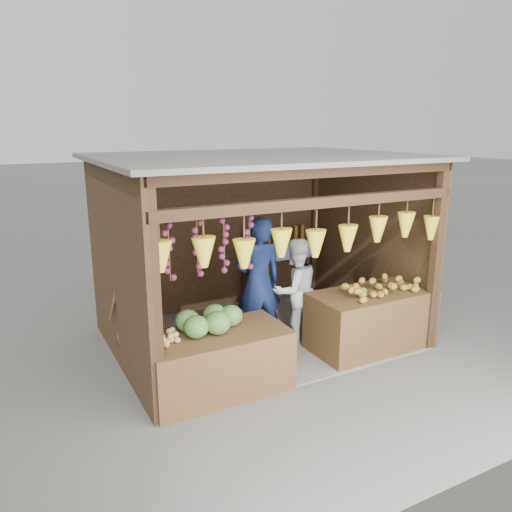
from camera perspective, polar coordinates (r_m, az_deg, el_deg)
The scene contains 12 objects.
ground at distance 7.49m, azimuth 0.25°, elevation -9.27°, with size 80.00×80.00×0.00m, color #514F49.
stall_structure at distance 6.93m, azimuth 0.19°, elevation 3.25°, with size 4.30×3.30×2.66m.
back_shelf at distance 8.75m, azimuth 2.34°, elevation 0.33°, with size 1.25×0.32×1.32m.
counter_left at distance 5.97m, azimuth -4.51°, elevation -11.98°, with size 1.67×0.85×0.73m, color #522E1B.
counter_right at distance 7.20m, azimuth 13.03°, elevation -7.11°, with size 1.73×0.85×0.82m, color #473217.
stool at distance 6.86m, azimuth -13.94°, elevation -10.85°, with size 0.28×0.28×0.26m, color black.
man_standing at distance 6.94m, azimuth 0.31°, elevation -3.03°, with size 0.68×0.44×1.86m, color #14214B.
woman_standing at distance 7.16m, azimuth 4.46°, elevation -3.94°, with size 0.74×0.57×1.52m, color silver.
vendor_seated at distance 6.61m, azimuth -14.30°, elevation -5.60°, with size 0.52×0.34×1.07m, color #503220.
melon_pile at distance 5.82m, azimuth -5.06°, elevation -7.06°, with size 1.00×0.50×0.32m, color #1A4D14, non-canonical shape.
tanfruit_pile at distance 5.61m, azimuth -10.13°, elevation -9.17°, with size 0.34×0.40×0.13m, color #9A7E47, non-canonical shape.
mango_pile at distance 7.04m, azimuth 13.76°, elevation -3.15°, with size 1.40×0.64×0.22m, color #AB6416, non-canonical shape.
Camera 1 is at (-3.24, -6.03, 3.04)m, focal length 35.00 mm.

